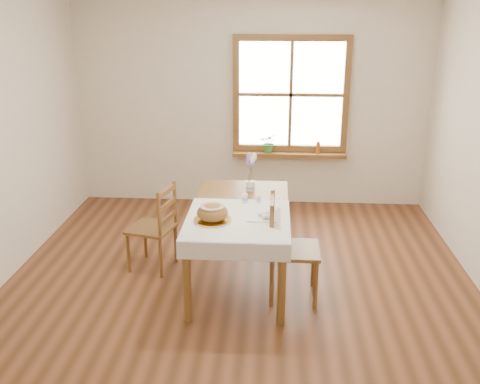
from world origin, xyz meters
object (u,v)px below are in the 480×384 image
at_px(flower_vase, 250,187).
at_px(chair_right, 294,248).
at_px(chair_left, 151,227).
at_px(bread_plate, 213,220).
at_px(dining_table, 240,216).

bearing_deg(flower_vase, chair_right, -60.05).
xyz_separation_m(chair_left, bread_plate, (0.68, -0.58, 0.33)).
relative_size(dining_table, chair_right, 1.67).
bearing_deg(dining_table, bread_plate, -119.83).
height_order(chair_left, chair_right, chair_right).
height_order(chair_left, bread_plate, chair_left).
relative_size(chair_right, bread_plate, 3.04).
distance_m(chair_left, chair_right, 1.48).
bearing_deg(flower_vase, chair_left, -165.33).
xyz_separation_m(dining_table, chair_right, (0.50, -0.28, -0.19)).
distance_m(chair_left, bread_plate, 0.95).
height_order(chair_right, bread_plate, chair_right).
xyz_separation_m(dining_table, flower_vase, (0.07, 0.46, 0.13)).
distance_m(chair_right, bread_plate, 0.78).
bearing_deg(chair_right, bread_plate, 97.76).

